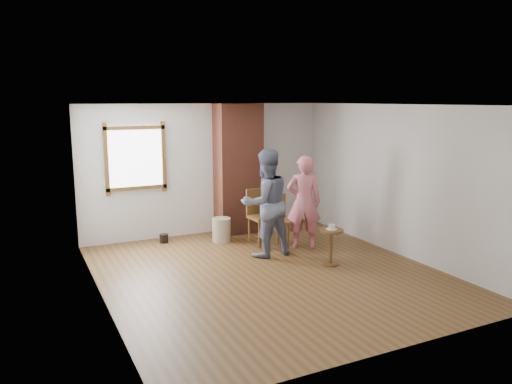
{
  "coord_description": "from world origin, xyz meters",
  "views": [
    {
      "loc": [
        -3.45,
        -6.58,
        2.68
      ],
      "look_at": [
        0.16,
        0.8,
        1.15
      ],
      "focal_mm": 35.0,
      "sensor_mm": 36.0,
      "label": 1
    }
  ],
  "objects_px": {
    "side_table": "(331,241)",
    "man": "(266,203)",
    "dining_chair_left": "(275,217)",
    "dining_chair_right": "(261,213)",
    "stoneware_crock": "(221,230)",
    "person_pink": "(304,202)"
  },
  "relations": [
    {
      "from": "side_table",
      "to": "man",
      "type": "xyz_separation_m",
      "value": [
        -0.73,
        0.91,
        0.53
      ]
    },
    {
      "from": "dining_chair_left",
      "to": "dining_chair_right",
      "type": "distance_m",
      "value": 0.31
    },
    {
      "from": "dining_chair_right",
      "to": "man",
      "type": "relative_size",
      "value": 0.55
    },
    {
      "from": "dining_chair_left",
      "to": "man",
      "type": "bearing_deg",
      "value": -118.35
    },
    {
      "from": "dining_chair_right",
      "to": "stoneware_crock",
      "type": "bearing_deg",
      "value": 143.97
    },
    {
      "from": "dining_chair_left",
      "to": "side_table",
      "type": "xyz_separation_m",
      "value": [
        0.3,
        -1.37,
        -0.13
      ]
    },
    {
      "from": "person_pink",
      "to": "man",
      "type": "bearing_deg",
      "value": 34.68
    },
    {
      "from": "stoneware_crock",
      "to": "dining_chair_left",
      "type": "distance_m",
      "value": 1.09
    },
    {
      "from": "dining_chair_right",
      "to": "man",
      "type": "height_order",
      "value": "man"
    },
    {
      "from": "stoneware_crock",
      "to": "dining_chair_left",
      "type": "xyz_separation_m",
      "value": [
        0.8,
        -0.68,
        0.31
      ]
    },
    {
      "from": "dining_chair_left",
      "to": "person_pink",
      "type": "height_order",
      "value": "person_pink"
    },
    {
      "from": "stoneware_crock",
      "to": "dining_chair_left",
      "type": "bearing_deg",
      "value": -40.46
    },
    {
      "from": "dining_chair_left",
      "to": "man",
      "type": "distance_m",
      "value": 0.75
    },
    {
      "from": "side_table",
      "to": "stoneware_crock",
      "type": "bearing_deg",
      "value": 118.09
    },
    {
      "from": "dining_chair_left",
      "to": "side_table",
      "type": "distance_m",
      "value": 1.41
    },
    {
      "from": "person_pink",
      "to": "side_table",
      "type": "bearing_deg",
      "value": 111.85
    },
    {
      "from": "man",
      "to": "person_pink",
      "type": "xyz_separation_m",
      "value": [
        0.83,
        0.11,
        -0.08
      ]
    },
    {
      "from": "side_table",
      "to": "dining_chair_right",
      "type": "bearing_deg",
      "value": 105.58
    },
    {
      "from": "stoneware_crock",
      "to": "person_pink",
      "type": "relative_size",
      "value": 0.27
    },
    {
      "from": "side_table",
      "to": "person_pink",
      "type": "xyz_separation_m",
      "value": [
        0.1,
        1.02,
        0.45
      ]
    },
    {
      "from": "dining_chair_left",
      "to": "stoneware_crock",
      "type": "bearing_deg",
      "value": 154.74
    },
    {
      "from": "side_table",
      "to": "dining_chair_left",
      "type": "bearing_deg",
      "value": 102.23
    }
  ]
}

